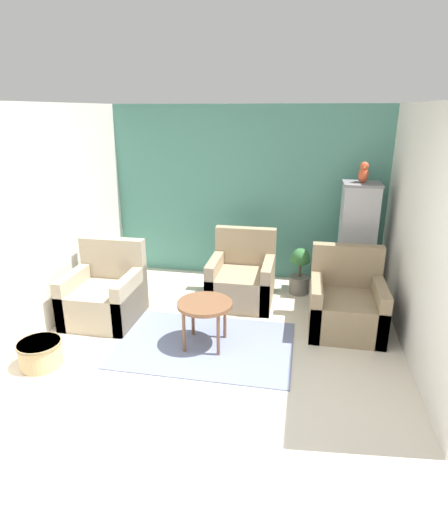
{
  "coord_description": "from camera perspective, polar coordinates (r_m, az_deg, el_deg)",
  "views": [
    {
      "loc": [
        0.83,
        -2.68,
        2.38
      ],
      "look_at": [
        0.0,
        1.67,
        0.86
      ],
      "focal_mm": 30.0,
      "sensor_mm": 36.0,
      "label": 1
    }
  ],
  "objects": [
    {
      "name": "ground_plane",
      "position": [
        3.68,
        -5.26,
        -21.49
      ],
      "size": [
        20.0,
        20.0,
        0.0
      ],
      "primitive_type": "plane",
      "color": "beige",
      "rests_on": "ground"
    },
    {
      "name": "wall_back_accent",
      "position": [
        6.22,
        2.97,
        8.25
      ],
      "size": [
        4.0,
        0.06,
        2.46
      ],
      "color": "#4C897A",
      "rests_on": "ground_plane"
    },
    {
      "name": "armchair_left",
      "position": [
        5.29,
        -15.57,
        -5.12
      ],
      "size": [
        0.8,
        0.82,
        0.91
      ],
      "color": "tan",
      "rests_on": "ground_plane"
    },
    {
      "name": "armchair_right",
      "position": [
        5.04,
        15.93,
        -6.35
      ],
      "size": [
        0.8,
        0.82,
        0.91
      ],
      "color": "#8E7A5B",
      "rests_on": "ground_plane"
    },
    {
      "name": "wall_left",
      "position": [
        5.3,
        -21.47,
        5.07
      ],
      "size": [
        0.06,
        3.35,
        2.46
      ],
      "color": "silver",
      "rests_on": "ground_plane"
    },
    {
      "name": "wicker_basket",
      "position": [
        4.62,
        -23.3,
        -11.78
      ],
      "size": [
        0.42,
        0.42,
        0.26
      ],
      "color": "tan",
      "rests_on": "ground_plane"
    },
    {
      "name": "coffee_table",
      "position": [
        4.46,
        -2.58,
        -6.87
      ],
      "size": [
        0.58,
        0.58,
        0.5
      ],
      "color": "brown",
      "rests_on": "ground_plane"
    },
    {
      "name": "potted_plant",
      "position": [
        5.86,
        10.06,
        -1.92
      ],
      "size": [
        0.27,
        0.27,
        0.63
      ],
      "color": "#66605B",
      "rests_on": "ground_plane"
    },
    {
      "name": "area_rug",
      "position": [
        4.66,
        -2.5,
        -11.69
      ],
      "size": [
        1.84,
        1.28,
        0.01
      ],
      "color": "slate",
      "rests_on": "ground_plane"
    },
    {
      "name": "armchair_middle",
      "position": [
        5.55,
        2.4,
        -3.22
      ],
      "size": [
        0.8,
        0.82,
        0.91
      ],
      "color": "#9E896B",
      "rests_on": "ground_plane"
    },
    {
      "name": "parrot",
      "position": [
        5.66,
        18.11,
        10.49
      ],
      "size": [
        0.12,
        0.22,
        0.26
      ],
      "color": "#D14C2D",
      "rests_on": "birdcage"
    },
    {
      "name": "birdcage",
      "position": [
        5.84,
        17.21,
        1.72
      ],
      "size": [
        0.55,
        0.55,
        1.52
      ],
      "color": "slate",
      "rests_on": "ground_plane"
    },
    {
      "name": "wall_right",
      "position": [
        4.64,
        24.63,
        2.82
      ],
      "size": [
        0.06,
        3.35,
        2.46
      ],
      "color": "silver",
      "rests_on": "ground_plane"
    }
  ]
}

